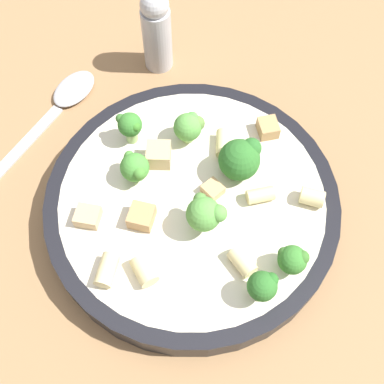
% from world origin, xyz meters
% --- Properties ---
extents(ground_plane, '(2.00, 2.00, 0.00)m').
position_xyz_m(ground_plane, '(0.00, 0.00, 0.00)').
color(ground_plane, '#936D47').
extents(pasta_bowl, '(0.27, 0.27, 0.03)m').
position_xyz_m(pasta_bowl, '(0.00, 0.00, 0.02)').
color(pasta_bowl, black).
rests_on(pasta_bowl, ground_plane).
extents(broccoli_floret_0, '(0.03, 0.03, 0.03)m').
position_xyz_m(broccoli_floret_0, '(0.01, -0.06, 0.05)').
color(broccoli_floret_0, '#9EC175').
rests_on(broccoli_floret_0, pasta_bowl).
extents(broccoli_floret_1, '(0.04, 0.04, 0.04)m').
position_xyz_m(broccoli_floret_1, '(-0.05, 0.02, 0.05)').
color(broccoli_floret_1, '#9EC175').
rests_on(broccoli_floret_1, pasta_bowl).
extents(broccoli_floret_2, '(0.02, 0.03, 0.03)m').
position_xyz_m(broccoli_floret_2, '(0.02, 0.10, 0.05)').
color(broccoli_floret_2, '#93B766').
rests_on(broccoli_floret_2, pasta_bowl).
extents(broccoli_floret_3, '(0.02, 0.03, 0.03)m').
position_xyz_m(broccoli_floret_3, '(-0.03, -0.08, 0.05)').
color(broccoli_floret_3, '#9EC175').
rests_on(broccoli_floret_3, pasta_bowl).
extents(broccoli_floret_4, '(0.02, 0.02, 0.03)m').
position_xyz_m(broccoli_floret_4, '(0.05, 0.09, 0.05)').
color(broccoli_floret_4, '#93B766').
rests_on(broccoli_floret_4, pasta_bowl).
extents(broccoli_floret_5, '(0.03, 0.03, 0.04)m').
position_xyz_m(broccoli_floret_5, '(0.02, 0.02, 0.06)').
color(broccoli_floret_5, '#84AD60').
rests_on(broccoli_floret_5, pasta_bowl).
extents(broccoli_floret_6, '(0.03, 0.03, 0.03)m').
position_xyz_m(broccoli_floret_6, '(-0.06, -0.03, 0.05)').
color(broccoli_floret_6, '#9EC175').
rests_on(broccoli_floret_6, pasta_bowl).
extents(rigatoni_0, '(0.03, 0.03, 0.01)m').
position_xyz_m(rigatoni_0, '(-0.03, 0.05, 0.04)').
color(rigatoni_0, beige).
rests_on(rigatoni_0, pasta_bowl).
extents(rigatoni_1, '(0.03, 0.02, 0.01)m').
position_xyz_m(rigatoni_1, '(-0.06, -0.00, 0.04)').
color(rigatoni_1, beige).
rests_on(rigatoni_1, pasta_bowl).
extents(rigatoni_2, '(0.02, 0.03, 0.01)m').
position_xyz_m(rigatoni_2, '(0.04, 0.07, 0.04)').
color(rigatoni_2, beige).
rests_on(rigatoni_2, pasta_bowl).
extents(rigatoni_3, '(0.02, 0.02, 0.02)m').
position_xyz_m(rigatoni_3, '(-0.05, 0.10, 0.04)').
color(rigatoni_3, beige).
rests_on(rigatoni_3, pasta_bowl).
extents(rigatoni_4, '(0.03, 0.02, 0.02)m').
position_xyz_m(rigatoni_4, '(0.10, -0.03, 0.04)').
color(rigatoni_4, beige).
rests_on(rigatoni_4, pasta_bowl).
extents(rigatoni_5, '(0.03, 0.03, 0.02)m').
position_xyz_m(rigatoni_5, '(0.08, -0.00, 0.04)').
color(rigatoni_5, beige).
rests_on(rigatoni_5, pasta_bowl).
extents(chicken_chunk_0, '(0.02, 0.03, 0.01)m').
position_xyz_m(chicken_chunk_0, '(0.06, -0.07, 0.04)').
color(chicken_chunk_0, tan).
rests_on(chicken_chunk_0, pasta_bowl).
extents(chicken_chunk_1, '(0.03, 0.03, 0.02)m').
position_xyz_m(chicken_chunk_1, '(-0.02, -0.05, 0.04)').
color(chicken_chunk_1, tan).
rests_on(chicken_chunk_1, pasta_bowl).
extents(chicken_chunk_2, '(0.02, 0.02, 0.01)m').
position_xyz_m(chicken_chunk_2, '(-0.01, 0.01, 0.04)').
color(chicken_chunk_2, tan).
rests_on(chicken_chunk_2, pasta_bowl).
extents(chicken_chunk_3, '(0.03, 0.03, 0.01)m').
position_xyz_m(chicken_chunk_3, '(0.04, -0.03, 0.04)').
color(chicken_chunk_3, tan).
rests_on(chicken_chunk_3, pasta_bowl).
extents(chicken_chunk_4, '(0.03, 0.03, 0.01)m').
position_xyz_m(chicken_chunk_4, '(-0.10, 0.03, 0.04)').
color(chicken_chunk_4, tan).
rests_on(chicken_chunk_4, pasta_bowl).
extents(pepper_shaker, '(0.03, 0.03, 0.10)m').
position_xyz_m(pepper_shaker, '(-0.15, -0.12, 0.05)').
color(pepper_shaker, '#B2B2B7').
rests_on(pepper_shaker, ground_plane).
extents(spoon, '(0.18, 0.04, 0.01)m').
position_xyz_m(spoon, '(-0.05, -0.19, 0.00)').
color(spoon, '#B2B2B7').
rests_on(spoon, ground_plane).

